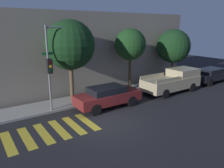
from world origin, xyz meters
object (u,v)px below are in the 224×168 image
object	(u,v)px
sedan_middle	(211,75)
traffic_light_pole	(56,57)
tree_far_end	(173,46)
tree_near_corner	(70,45)
tree_midblock	(130,45)
sedan_near_corner	(108,96)
pickup_truck	(173,81)

from	to	relation	value
sedan_middle	traffic_light_pole	bearing A→B (deg)	175.18
traffic_light_pole	tree_far_end	size ratio (longest dim) A/B	1.07
tree_near_corner	tree_far_end	xyz separation A→B (m)	(10.56, 0.00, -0.60)
tree_near_corner	tree_midblock	xyz separation A→B (m)	(5.28, 0.00, -0.21)
sedan_middle	tree_midblock	xyz separation A→B (m)	(-8.46, 2.23, 3.17)
sedan_near_corner	sedan_middle	size ratio (longest dim) A/B	1.02
tree_midblock	sedan_near_corner	bearing A→B (deg)	-148.71
traffic_light_pole	sedan_near_corner	world-z (taller)	traffic_light_pole
sedan_middle	tree_far_end	size ratio (longest dim) A/B	0.88
traffic_light_pole	sedan_near_corner	bearing A→B (deg)	-23.28
traffic_light_pole	tree_far_end	distance (m)	11.95
sedan_near_corner	tree_far_end	distance (m)	9.62
sedan_middle	tree_near_corner	world-z (taller)	tree_near_corner
sedan_middle	tree_far_end	xyz separation A→B (m)	(-3.18, 2.23, 2.78)
tree_near_corner	tree_midblock	distance (m)	5.28
sedan_middle	tree_far_end	distance (m)	4.78
tree_near_corner	tree_midblock	bearing A→B (deg)	0.00
tree_midblock	tree_far_end	xyz separation A→B (m)	(5.28, -0.00, -0.39)
tree_midblock	tree_far_end	bearing A→B (deg)	-0.00
pickup_truck	sedan_middle	xyz separation A→B (m)	(5.51, 0.00, -0.19)
traffic_light_pole	sedan_middle	world-z (taller)	traffic_light_pole
sedan_near_corner	pickup_truck	world-z (taller)	pickup_truck
tree_midblock	sedan_middle	bearing A→B (deg)	-14.78
pickup_truck	tree_midblock	world-z (taller)	tree_midblock
tree_midblock	tree_far_end	distance (m)	5.29
tree_far_end	tree_midblock	bearing A→B (deg)	180.00
pickup_truck	tree_near_corner	distance (m)	9.10
traffic_light_pole	tree_far_end	bearing A→B (deg)	4.61
traffic_light_pole	pickup_truck	size ratio (longest dim) A/B	1.03
tree_near_corner	tree_far_end	bearing A→B (deg)	0.00
sedan_near_corner	pickup_truck	xyz separation A→B (m)	(6.62, 0.00, 0.16)
traffic_light_pole	tree_near_corner	world-z (taller)	tree_near_corner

